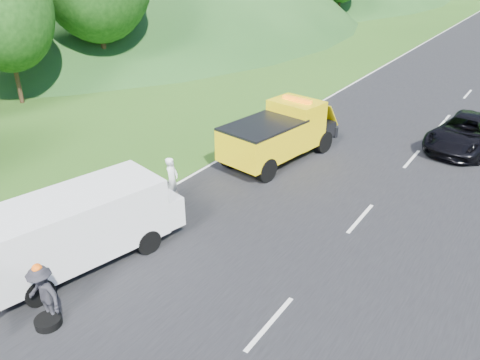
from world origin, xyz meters
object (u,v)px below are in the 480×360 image
Objects in this scene: white_van at (80,225)px; child at (137,230)px; woman at (174,201)px; passing_suv at (464,148)px; suitcase at (96,196)px; tow_truck at (280,133)px; spare_tire at (49,325)px; worker at (50,321)px.

child is (0.03, 2.04, -1.26)m from white_van.
woman is 0.32× the size of passing_suv.
woman reaches higher than suitcase.
woman is (-1.33, -5.42, -1.23)m from tow_truck.
child is (0.34, -2.17, 0.00)m from woman.
passing_suv is at bearing 71.06° from spare_tire.
woman is at bearing -115.93° from passing_suv.
worker reaches higher than passing_suv.
white_van is at bearing 165.60° from woman.
white_van reaches higher than woman.
passing_suv is (9.90, 13.01, -0.30)m from suitcase.
tow_truck is 9.31× the size of spare_tire.
woman is 13.70m from passing_suv.
tow_truck is 11.85m from worker.
spare_tire is (1.35, -2.25, -1.26)m from white_van.
passing_suv is (6.20, 17.67, 0.00)m from worker.
woman is (-0.31, 4.21, -1.26)m from white_van.
tow_truck is at bearing -32.35° from woman.
spare_tire is (0.33, -11.88, -1.23)m from tow_truck.
tow_truck reaches higher than suitcase.
worker is 0.31× the size of passing_suv.
worker is at bearing 175.11° from woman.
worker is 2.72× the size of suitcase.
tow_truck is at bearing 88.75° from worker.
worker reaches higher than child.
suitcase is (-3.47, -7.14, -0.93)m from tow_truck.
woman is 2.59× the size of spare_tire.
worker is at bearing -47.68° from white_van.
suitcase is at bearing -118.72° from passing_suv.
tow_truck reaches higher than child.
passing_suv is at bearing 102.39° from child.
white_van is 11.06× the size of suitcase.
tow_truck reaches higher than passing_suv.
tow_truck is 3.72× the size of worker.
spare_tire is at bearing 175.81° from woman.
child is 0.19× the size of passing_suv.
passing_suv is at bearing 76.79° from white_van.
woman is 1.04× the size of worker.
suitcase is at bearing 126.13° from worker.
woman reaches higher than worker.
suitcase is 0.92× the size of spare_tire.
child is 4.49m from spare_tire.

